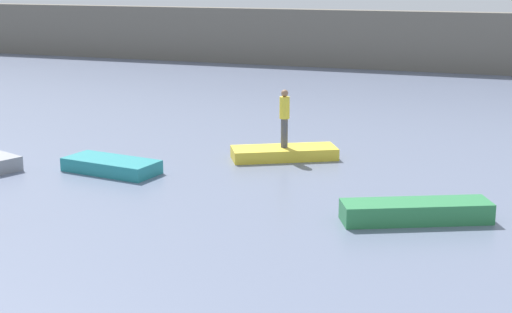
# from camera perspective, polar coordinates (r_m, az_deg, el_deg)

# --- Properties ---
(embankment_wall) EXTENTS (80.00, 1.20, 3.50)m
(embankment_wall) POSITION_cam_1_polar(r_m,az_deg,el_deg) (49.65, -1.42, 9.05)
(embankment_wall) COLOR #666056
(embankment_wall) RESTS_ON ground_plane
(rowboat_teal) EXTENTS (3.01, 1.61, 0.40)m
(rowboat_teal) POSITION_cam_1_polar(r_m,az_deg,el_deg) (22.95, -10.78, -0.68)
(rowboat_teal) COLOR teal
(rowboat_teal) RESTS_ON ground_plane
(rowboat_yellow) EXTENTS (3.46, 2.64, 0.37)m
(rowboat_yellow) POSITION_cam_1_polar(r_m,az_deg,el_deg) (24.18, 2.12, 0.27)
(rowboat_yellow) COLOR gold
(rowboat_yellow) RESTS_ON ground_plane
(rowboat_green) EXTENTS (3.61, 2.36, 0.49)m
(rowboat_green) POSITION_cam_1_polar(r_m,az_deg,el_deg) (18.55, 11.89, -4.05)
(rowboat_green) COLOR #2D7F47
(rowboat_green) RESTS_ON ground_plane
(person_yellow_shirt) EXTENTS (0.32, 0.32, 1.85)m
(person_yellow_shirt) POSITION_cam_1_polar(r_m,az_deg,el_deg) (23.93, 2.15, 3.10)
(person_yellow_shirt) COLOR #4C4C56
(person_yellow_shirt) RESTS_ON rowboat_yellow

